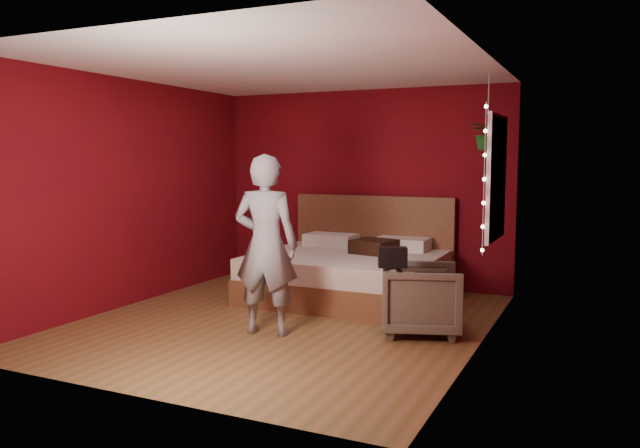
{
  "coord_description": "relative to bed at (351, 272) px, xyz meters",
  "views": [
    {
      "loc": [
        3.01,
        -5.6,
        1.69
      ],
      "look_at": [
        0.22,
        0.4,
        1.0
      ],
      "focal_mm": 35.0,
      "sensor_mm": 36.0,
      "label": 1
    }
  ],
  "objects": [
    {
      "name": "floor",
      "position": [
        -0.19,
        -1.37,
        -0.31
      ],
      "size": [
        4.5,
        4.5,
        0.0
      ],
      "primitive_type": "plane",
      "color": "brown",
      "rests_on": "ground"
    },
    {
      "name": "room_walls",
      "position": [
        -0.19,
        -1.37,
        1.37
      ],
      "size": [
        4.04,
        4.54,
        2.62
      ],
      "color": "maroon",
      "rests_on": "ground"
    },
    {
      "name": "window",
      "position": [
        1.78,
        -0.47,
        1.19
      ],
      "size": [
        0.05,
        0.97,
        1.27
      ],
      "color": "white",
      "rests_on": "room_walls"
    },
    {
      "name": "fairy_lights",
      "position": [
        1.75,
        -1.0,
        1.19
      ],
      "size": [
        0.04,
        0.04,
        1.45
      ],
      "color": "silver",
      "rests_on": "room_walls"
    },
    {
      "name": "bed",
      "position": [
        0.0,
        0.0,
        0.0
      ],
      "size": [
        2.19,
        1.86,
        1.2
      ],
      "color": "brown",
      "rests_on": "ground"
    },
    {
      "name": "person",
      "position": [
        -0.14,
        -1.82,
        0.56
      ],
      "size": [
        0.69,
        0.51,
        1.74
      ],
      "primitive_type": "imported",
      "rotation": [
        0.0,
        0.0,
        3.31
      ],
      "color": "gray",
      "rests_on": "ground"
    },
    {
      "name": "armchair",
      "position": [
        1.22,
        -1.19,
        0.03
      ],
      "size": [
        0.94,
        0.93,
        0.68
      ],
      "primitive_type": "imported",
      "rotation": [
        0.0,
        0.0,
        1.9
      ],
      "color": "#5F5B4B",
      "rests_on": "ground"
    },
    {
      "name": "handbag",
      "position": [
        1.02,
        -1.47,
        0.46
      ],
      "size": [
        0.3,
        0.23,
        0.19
      ],
      "primitive_type": "cube",
      "rotation": [
        0.0,
        0.0,
        0.42
      ],
      "color": "black",
      "rests_on": "armchair"
    },
    {
      "name": "throw_pillow",
      "position": [
        0.26,
        0.11,
        0.32
      ],
      "size": [
        0.54,
        0.54,
        0.16
      ],
      "primitive_type": "cube",
      "rotation": [
        0.0,
        0.0,
        -0.2
      ],
      "color": "#331B11",
      "rests_on": "bed"
    },
    {
      "name": "hanging_plant",
      "position": [
        1.6,
        -0.02,
        1.66
      ],
      "size": [
        0.37,
        0.33,
        0.82
      ],
      "color": "silver",
      "rests_on": "room_walls"
    }
  ]
}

